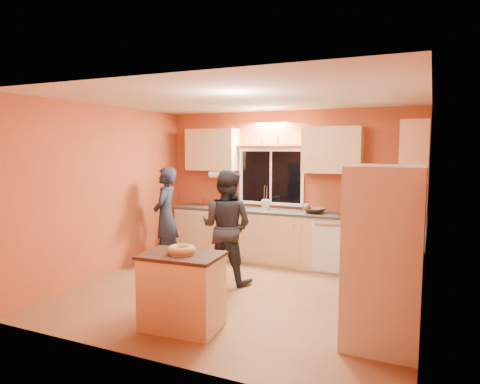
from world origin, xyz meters
The scene contains 14 objects.
ground centered at (0.00, 0.00, 0.00)m, with size 4.50×4.50×0.00m, color brown.
room_shell centered at (0.12, 0.41, 1.62)m, with size 4.54×4.04×2.61m.
back_counter centered at (0.01, 1.70, 0.45)m, with size 4.23×0.62×0.90m.
right_counter centered at (1.95, 0.50, 0.45)m, with size 0.62×1.84×0.90m.
refrigerator centered at (1.89, -0.80, 0.90)m, with size 0.72×0.70×1.80m, color silver.
island centered at (-0.14, -1.26, 0.42)m, with size 0.90×0.64×0.83m.
bundt_pastry centered at (-0.14, -1.26, 0.87)m, with size 0.31×0.31×0.09m, color #B48F49.
person_left centered at (-1.78, 0.87, 0.82)m, with size 0.60×0.39×1.64m, color black.
person_center centered at (-0.40, 0.38, 0.82)m, with size 0.80×0.62×1.64m, color black.
person_right centered at (1.50, 0.41, 0.79)m, with size 0.92×0.38×1.57m, color #323522.
mixing_bowl centered at (0.57, 1.68, 0.94)m, with size 0.35×0.35×0.09m, color black.
utensil_crock centered at (-0.30, 1.70, 0.99)m, with size 0.14×0.14×0.17m, color beige.
potted_plant centered at (1.94, 0.19, 1.07)m, with size 0.30×0.26×0.33m, color gray.
red_box centered at (1.90, 0.43, 0.94)m, with size 0.16×0.12×0.07m, color maroon.
Camera 1 is at (2.28, -5.12, 1.98)m, focal length 32.00 mm.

